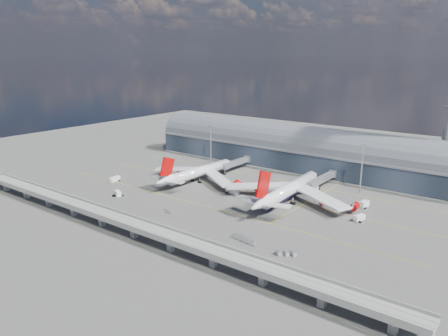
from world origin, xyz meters
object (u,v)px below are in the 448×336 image
Objects in this scene: service_truck_0 at (115,179)px; cargo_train_0 at (169,211)px; cargo_train_1 at (244,239)px; floodlight_mast_right at (362,167)px; service_truck_1 at (118,194)px; service_truck_2 at (232,191)px; airliner_right at (289,190)px; floodlight_mast_left at (211,144)px; service_truck_5 at (314,187)px; service_truck_3 at (359,218)px; service_truck_4 at (364,204)px; cargo_train_2 at (286,253)px; airliner_left at (198,172)px.

cargo_train_0 is at bearing -23.76° from service_truck_0.
floodlight_mast_right is at bearing -18.19° from cargo_train_1.
service_truck_1 is 1.10× the size of cargo_train_0.
airliner_right is at bearing -63.20° from service_truck_2.
service_truck_1 is at bearing 144.73° from service_truck_2.
floodlight_mast_left is 4.16× the size of service_truck_5.
service_truck_4 reaches higher than service_truck_3.
service_truck_2 is 0.74× the size of cargo_train_1.
airliner_right reaches higher than cargo_train_2.
airliner_left is at bearing -61.56° from floodlight_mast_left.
service_truck_2 is (-51.70, -42.09, -12.09)m from floodlight_mast_right.
service_truck_4 is (9.88, -20.95, -12.03)m from floodlight_mast_right.
airliner_left is 84.65m from cargo_train_1.
service_truck_3 is at bearing -9.17° from airliner_right.
service_truck_2 reaches higher than service_truck_5.
airliner_left is 29.87m from service_truck_2.
floodlight_mast_right is at bearing -25.35° from service_truck_1.
service_truck_4 is at bearing 11.15° from airliner_left.
floodlight_mast_left is 3.02× the size of service_truck_2.
service_truck_2 is 40.24m from cargo_train_0.
floodlight_mast_right is 4.16× the size of service_truck_5.
service_truck_5 is (-31.20, 11.17, -0.10)m from service_truck_4.
service_truck_5 is at bearing 47.65° from cargo_train_2.
cargo_train_1 is at bearing -19.62° from service_truck_0.
service_truck_0 reaches higher than cargo_train_0.
cargo_train_1 is 1.50× the size of cargo_train_2.
cargo_train_0 is 0.44× the size of cargo_train_1.
service_truck_2 reaches higher than cargo_train_1.
airliner_left is 47.45m from service_truck_1.
service_truck_0 is at bearing 122.44° from service_truck_2.
airliner_right is 86.10m from service_truck_1.
cargo_train_1 is (-13.18, -86.73, -12.65)m from floodlight_mast_right.
service_truck_0 is at bearing -150.57° from service_truck_3.
airliner_left is 95.06m from service_truck_3.
airliner_right is 35.67m from service_truck_4.
cargo_train_0 is at bearing -63.10° from floodlight_mast_left.
service_truck_2 is 1.41× the size of service_truck_3.
service_truck_3 is at bearing -69.84° from floodlight_mast_right.
service_truck_4 is (-4.42, 17.98, 0.21)m from service_truck_3.
service_truck_4 reaches higher than cargo_train_2.
service_truck_1 is 37.04m from cargo_train_0.
service_truck_5 is (30.37, 32.31, -0.04)m from service_truck_2.
service_truck_4 is at bearing 20.31° from airliner_right.
service_truck_5 is at bearing -21.85° from service_truck_1.
service_truck_1 is at bearing -106.56° from airliner_left.
airliner_right is at bearing 9.57° from service_truck_0.
service_truck_3 is (14.29, -38.93, -12.24)m from floodlight_mast_right.
airliner_left reaches higher than service_truck_4.
floodlight_mast_left is 3.46× the size of service_truck_0.
cargo_train_1 is at bearing -125.80° from service_truck_2.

